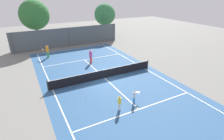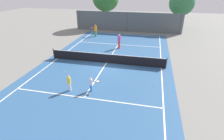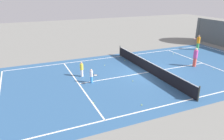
{
  "view_description": "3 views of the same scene",
  "coord_description": "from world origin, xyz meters",
  "px_view_note": "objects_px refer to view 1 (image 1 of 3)",
  "views": [
    {
      "loc": [
        -7.34,
        -15.68,
        8.6
      ],
      "look_at": [
        0.34,
        -1.14,
        1.33
      ],
      "focal_mm": 28.32,
      "sensor_mm": 36.0,
      "label": 1
    },
    {
      "loc": [
        4.28,
        -16.27,
        7.31
      ],
      "look_at": [
        1.27,
        -2.99,
        0.73
      ],
      "focal_mm": 28.5,
      "sensor_mm": 36.0,
      "label": 2
    },
    {
      "loc": [
        15.08,
        -10.14,
        6.78
      ],
      "look_at": [
        -0.21,
        -3.46,
        0.65
      ],
      "focal_mm": 34.37,
      "sensor_mm": 36.0,
      "label": 3
    }
  ],
  "objects_px": {
    "tennis_ball_6": "(125,84)",
    "ball_crate": "(116,70)",
    "player_3": "(91,56)",
    "tennis_ball_5": "(170,98)",
    "tennis_ball_7": "(61,107)",
    "tennis_ball_2": "(85,98)",
    "tennis_ball_3": "(98,59)",
    "tennis_ball_0": "(162,82)",
    "tennis_ball_4": "(57,66)",
    "player_0": "(47,51)",
    "tennis_ball_1": "(70,88)",
    "player_2": "(134,96)",
    "player_1": "(120,103)"
  },
  "relations": [
    {
      "from": "tennis_ball_6",
      "to": "ball_crate",
      "type": "bearing_deg",
      "value": 77.63
    },
    {
      "from": "player_3",
      "to": "tennis_ball_5",
      "type": "height_order",
      "value": "player_3"
    },
    {
      "from": "player_3",
      "to": "tennis_ball_7",
      "type": "distance_m",
      "value": 10.04
    },
    {
      "from": "tennis_ball_2",
      "to": "tennis_ball_3",
      "type": "relative_size",
      "value": 1.0
    },
    {
      "from": "tennis_ball_0",
      "to": "tennis_ball_4",
      "type": "relative_size",
      "value": 1.0
    },
    {
      "from": "tennis_ball_3",
      "to": "tennis_ball_5",
      "type": "xyz_separation_m",
      "value": [
        1.56,
        -12.24,
        0.0
      ]
    },
    {
      "from": "tennis_ball_5",
      "to": "tennis_ball_6",
      "type": "height_order",
      "value": "same"
    },
    {
      "from": "tennis_ball_0",
      "to": "tennis_ball_4",
      "type": "xyz_separation_m",
      "value": [
        -8.78,
        9.5,
        0.0
      ]
    },
    {
      "from": "player_0",
      "to": "tennis_ball_1",
      "type": "xyz_separation_m",
      "value": [
        0.35,
        -10.19,
        -0.9
      ]
    },
    {
      "from": "tennis_ball_1",
      "to": "ball_crate",
      "type": "bearing_deg",
      "value": 13.3
    },
    {
      "from": "tennis_ball_5",
      "to": "player_2",
      "type": "bearing_deg",
      "value": 163.41
    },
    {
      "from": "tennis_ball_5",
      "to": "tennis_ball_3",
      "type": "bearing_deg",
      "value": 97.28
    },
    {
      "from": "player_0",
      "to": "ball_crate",
      "type": "bearing_deg",
      "value": -54.77
    },
    {
      "from": "tennis_ball_0",
      "to": "tennis_ball_6",
      "type": "height_order",
      "value": "same"
    },
    {
      "from": "tennis_ball_2",
      "to": "tennis_ball_6",
      "type": "xyz_separation_m",
      "value": [
        4.51,
        0.65,
        0.0
      ]
    },
    {
      "from": "player_1",
      "to": "tennis_ball_7",
      "type": "relative_size",
      "value": 19.55
    },
    {
      "from": "player_0",
      "to": "tennis_ball_6",
      "type": "height_order",
      "value": "player_0"
    },
    {
      "from": "tennis_ball_1",
      "to": "tennis_ball_6",
      "type": "relative_size",
      "value": 1.0
    },
    {
      "from": "tennis_ball_0",
      "to": "player_3",
      "type": "bearing_deg",
      "value": 117.71
    },
    {
      "from": "tennis_ball_2",
      "to": "tennis_ball_7",
      "type": "xyz_separation_m",
      "value": [
        -2.2,
        -0.28,
        0.0
      ]
    },
    {
      "from": "tennis_ball_5",
      "to": "tennis_ball_4",
      "type": "bearing_deg",
      "value": 120.92
    },
    {
      "from": "player_3",
      "to": "tennis_ball_5",
      "type": "xyz_separation_m",
      "value": [
        3.01,
        -11.24,
        -0.9
      ]
    },
    {
      "from": "tennis_ball_4",
      "to": "tennis_ball_6",
      "type": "xyz_separation_m",
      "value": [
        5.16,
        -8.14,
        0.0
      ]
    },
    {
      "from": "player_3",
      "to": "tennis_ball_2",
      "type": "bearing_deg",
      "value": -114.89
    },
    {
      "from": "player_1",
      "to": "player_2",
      "type": "bearing_deg",
      "value": 11.38
    },
    {
      "from": "player_3",
      "to": "tennis_ball_7",
      "type": "height_order",
      "value": "player_3"
    },
    {
      "from": "tennis_ball_1",
      "to": "player_0",
      "type": "bearing_deg",
      "value": 91.98
    },
    {
      "from": "player_3",
      "to": "ball_crate",
      "type": "distance_m",
      "value": 4.3
    },
    {
      "from": "tennis_ball_6",
      "to": "player_3",
      "type": "bearing_deg",
      "value": 96.89
    },
    {
      "from": "player_2",
      "to": "player_1",
      "type": "bearing_deg",
      "value": -168.62
    },
    {
      "from": "player_1",
      "to": "player_3",
      "type": "bearing_deg",
      "value": 80.4
    },
    {
      "from": "player_1",
      "to": "tennis_ball_5",
      "type": "bearing_deg",
      "value": -7.31
    },
    {
      "from": "player_2",
      "to": "tennis_ball_3",
      "type": "distance_m",
      "value": 11.42
    },
    {
      "from": "tennis_ball_4",
      "to": "ball_crate",
      "type": "bearing_deg",
      "value": -39.74
    },
    {
      "from": "tennis_ball_4",
      "to": "tennis_ball_7",
      "type": "height_order",
      "value": "same"
    },
    {
      "from": "player_0",
      "to": "tennis_ball_6",
      "type": "xyz_separation_m",
      "value": [
        5.51,
        -12.07,
        -0.9
      ]
    },
    {
      "from": "player_2",
      "to": "player_3",
      "type": "bearing_deg",
      "value": 89.09
    },
    {
      "from": "tennis_ball_0",
      "to": "tennis_ball_3",
      "type": "relative_size",
      "value": 1.0
    },
    {
      "from": "player_0",
      "to": "tennis_ball_7",
      "type": "relative_size",
      "value": 27.45
    },
    {
      "from": "player_1",
      "to": "tennis_ball_0",
      "type": "relative_size",
      "value": 19.55
    },
    {
      "from": "tennis_ball_1",
      "to": "tennis_ball_2",
      "type": "height_order",
      "value": "same"
    },
    {
      "from": "tennis_ball_1",
      "to": "tennis_ball_4",
      "type": "relative_size",
      "value": 1.0
    },
    {
      "from": "player_1",
      "to": "player_2",
      "type": "xyz_separation_m",
      "value": [
        1.63,
        0.33,
        -0.06
      ]
    },
    {
      "from": "player_1",
      "to": "tennis_ball_0",
      "type": "bearing_deg",
      "value": 18.27
    },
    {
      "from": "tennis_ball_3",
      "to": "tennis_ball_5",
      "type": "distance_m",
      "value": 12.34
    },
    {
      "from": "player_2",
      "to": "ball_crate",
      "type": "bearing_deg",
      "value": 74.67
    },
    {
      "from": "player_2",
      "to": "tennis_ball_6",
      "type": "height_order",
      "value": "player_2"
    },
    {
      "from": "player_3",
      "to": "tennis_ball_2",
      "type": "xyz_separation_m",
      "value": [
        -3.64,
        -7.84,
        -0.9
      ]
    },
    {
      "from": "tennis_ball_5",
      "to": "player_0",
      "type": "bearing_deg",
      "value": 115.39
    },
    {
      "from": "player_1",
      "to": "tennis_ball_3",
      "type": "distance_m",
      "value": 12.08
    }
  ]
}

